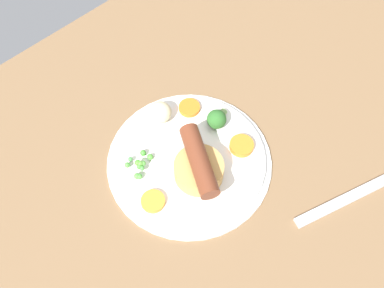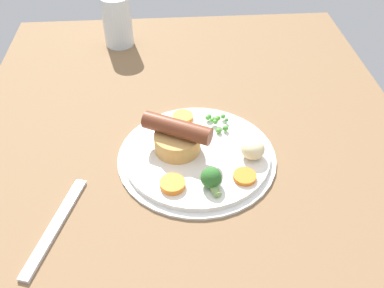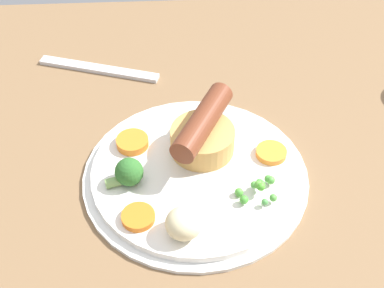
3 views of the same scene
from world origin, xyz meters
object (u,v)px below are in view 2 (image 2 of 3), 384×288
broccoli_floret_near (211,178)px  carrot_slice_2 (172,184)px  potato_chunk_0 (253,148)px  fork (55,226)px  pea_pile (217,121)px  carrot_slice_1 (183,117)px  sausage_pudding (177,137)px  dinner_plate (197,156)px  carrot_slice_0 (245,177)px  drinking_glass (117,21)px

broccoli_floret_near → carrot_slice_2: size_ratio=1.14×
potato_chunk_0 → carrot_slice_2: bearing=-66.0°
fork → pea_pile: bearing=145.2°
pea_pile → broccoli_floret_near: (14.41, -2.53, 0.61)cm
pea_pile → carrot_slice_1: size_ratio=1.29×
sausage_pudding → pea_pile: bearing=-114.2°
dinner_plate → carrot_slice_2: 8.72cm
sausage_pudding → pea_pile: 9.41cm
carrot_slice_0 → potato_chunk_0: bearing=158.0°
sausage_pudding → broccoli_floret_near: sausage_pudding is taller
dinner_plate → pea_pile: 8.07cm
broccoli_floret_near → potato_chunk_0: (-6.16, 7.39, 0.08)cm
pea_pile → potato_chunk_0: bearing=30.5°
dinner_plate → potato_chunk_0: potato_chunk_0 is taller
carrot_slice_2 → broccoli_floret_near: bearing=87.6°
dinner_plate → broccoli_floret_near: bearing=11.3°
broccoli_floret_near → drinking_glass: drinking_glass is taller
fork → drinking_glass: size_ratio=1.56×
pea_pile → carrot_slice_0: (13.27, 2.83, -0.58)cm
carrot_slice_0 → fork: 29.06cm
carrot_slice_1 → carrot_slice_2: (16.58, -2.55, 0.13)cm
dinner_plate → drinking_glass: 43.29cm
pea_pile → drinking_glass: 38.72cm
broccoli_floret_near → fork: 23.69cm
pea_pile → dinner_plate: bearing=-31.1°
carrot_slice_2 → pea_pile: bearing=149.2°
potato_chunk_0 → fork: (11.36, -30.36, -2.74)cm
dinner_plate → carrot_slice_1: carrot_slice_1 is taller
carrot_slice_1 → drinking_glass: size_ratio=0.32×
broccoli_floret_near → carrot_slice_0: 5.61cm
sausage_pudding → carrot_slice_1: 8.58cm
sausage_pudding → broccoli_floret_near: size_ratio=2.58×
pea_pile → carrot_slice_1: bearing=-112.3°
carrot_slice_0 → drinking_glass: bearing=-155.0°
broccoli_floret_near → potato_chunk_0: same height
pea_pile → fork: bearing=-52.4°
carrot_slice_0 → drinking_glass: 51.83cm
potato_chunk_0 → carrot_slice_1: potato_chunk_0 is taller
sausage_pudding → fork: bearing=64.7°
fork → drinking_glass: 53.85cm
pea_pile → carrot_slice_0: size_ratio=1.30×
pea_pile → potato_chunk_0: size_ratio=1.21×
pea_pile → carrot_slice_1: pea_pile is taller
dinner_plate → pea_pile: pea_pile is taller
broccoli_floret_near → sausage_pudding: bearing=12.8°
pea_pile → carrot_slice_0: pea_pile is taller
carrot_slice_0 → dinner_plate: bearing=-133.5°
fork → carrot_slice_0: bearing=120.2°
pea_pile → potato_chunk_0: 9.60cm
sausage_pudding → pea_pile: sausage_pudding is taller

